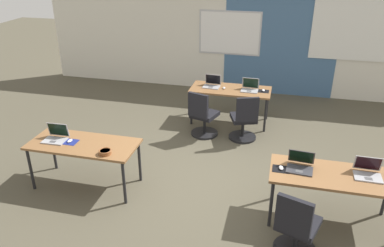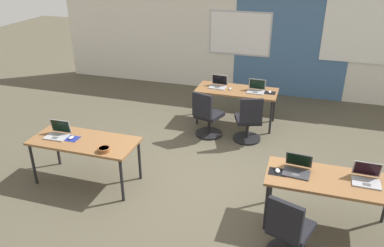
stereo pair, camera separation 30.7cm
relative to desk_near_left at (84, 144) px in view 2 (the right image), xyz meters
The scene contains 21 objects.
ground_plane 1.96m from the desk_near_left, 18.92° to the left, with size 24.00×24.00×0.00m.
back_wall_assembly 5.18m from the desk_near_left, 69.45° to the left, with size 10.00×0.27×2.80m.
desk_near_left is the anchor object (origin of this frame).
desk_near_right 3.50m from the desk_near_left, ahead, with size 1.60×0.70×0.72m.
desk_far_center 3.30m from the desk_near_left, 57.99° to the left, with size 1.60×0.70×0.72m.
laptop_near_right_inner 3.08m from the desk_near_left, ahead, with size 0.36×0.34×0.23m.
mousepad_near_right_inner 2.84m from the desk_near_left, ahead, with size 0.22×0.19×0.00m.
mouse_near_right_inner 2.84m from the desk_near_left, ahead, with size 0.07×0.11×0.03m.
chair_near_right_inner 3.17m from the desk_near_left, 13.96° to the right, with size 0.56×0.61×0.92m.
laptop_near_left_end 0.45m from the desk_near_left, behind, with size 0.34×0.28×0.24m.
mousepad_near_left_end 0.21m from the desk_near_left, behind, with size 0.22×0.19×0.00m.
mouse_near_left_end 0.22m from the desk_near_left, behind, with size 0.07×0.11×0.03m.
laptop_near_right_end 3.90m from the desk_near_left, ahead, with size 0.33×0.30×0.23m.
laptop_far_right 3.53m from the desk_near_left, 52.76° to the left, with size 0.34×0.28×0.24m.
mousepad_far_right 3.70m from the desk_near_left, 49.58° to the left, with size 0.22×0.19×0.00m.
mouse_far_right 3.70m from the desk_near_left, 49.58° to the left, with size 0.07×0.10×0.03m.
chair_far_right 2.97m from the desk_near_left, 43.89° to the left, with size 0.56×0.61×0.92m.
laptop_far_left 3.16m from the desk_near_left, 64.53° to the left, with size 0.35×0.30×0.23m.
mouse_far_left 3.21m from the desk_near_left, 59.73° to the left, with size 0.06×0.10×0.03m.
chair_far_left 2.46m from the desk_near_left, 56.43° to the left, with size 0.55×0.60×0.92m.
snack_bowl 0.51m from the desk_near_left, 25.27° to the right, with size 0.18×0.18×0.06m.
Camera 2 is at (1.27, -4.92, 3.37)m, focal length 35.75 mm.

